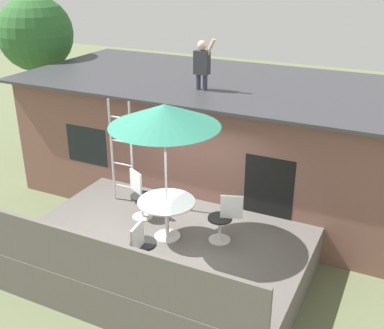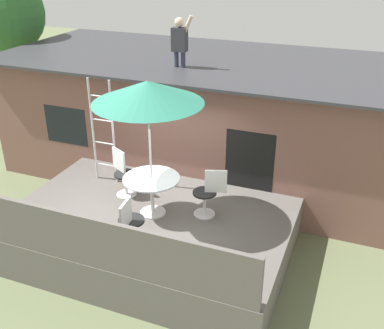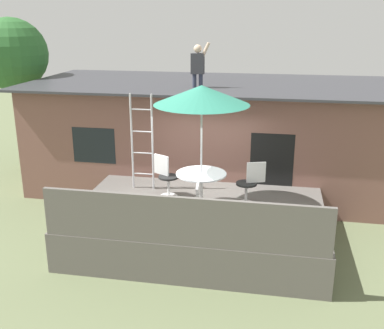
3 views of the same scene
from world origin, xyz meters
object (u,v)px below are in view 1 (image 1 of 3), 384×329
patio_table (167,209)px  patio_umbrella (164,115)px  patio_chair_right (224,219)px  patio_chair_near (141,246)px  person_figure (202,62)px  backyard_tree (36,35)px  step_ladder (122,153)px  patio_chair_left (140,195)px

patio_table → patio_umbrella: size_ratio=0.41×
patio_chair_right → patio_table: bearing=-0.0°
patio_table → patio_chair_near: (0.11, -1.06, -0.13)m
person_figure → patio_chair_right: person_figure is taller
person_figure → backyard_tree: size_ratio=0.24×
person_figure → step_ladder: bearing=-118.5°
person_figure → backyard_tree: (-5.84, 1.34, -0.02)m
patio_table → person_figure: size_ratio=0.94×
patio_chair_left → backyard_tree: bearing=175.8°
person_figure → patio_chair_left: size_ratio=1.21×
patio_umbrella → patio_chair_near: 2.17m
patio_table → person_figure: 3.41m
patio_table → person_figure: (-0.53, 2.62, 2.12)m
person_figure → patio_chair_left: person_figure is taller
patio_umbrella → person_figure: person_figure is taller
backyard_tree → patio_chair_right: bearing=-26.3°
step_ladder → patio_chair_near: size_ratio=2.39×
patio_chair_right → patio_chair_near: same height
person_figure → patio_umbrella: bearing=-78.7°
patio_chair_near → patio_chair_right: bearing=-37.8°
patio_table → patio_chair_right: (0.98, 0.34, -0.13)m
backyard_tree → patio_chair_left: bearing=-32.5°
step_ladder → backyard_tree: (-4.87, 3.12, 1.59)m
patio_chair_right → backyard_tree: backyard_tree is taller
patio_table → step_ladder: 1.79m
patio_chair_left → backyard_tree: (-5.50, 3.50, 2.23)m
patio_chair_left → patio_chair_near: same height
step_ladder → person_figure: 2.59m
patio_chair_near → backyard_tree: (-6.48, 5.03, 2.23)m
patio_umbrella → patio_chair_left: bearing=151.7°
patio_chair_right → patio_chair_near: bearing=39.2°
patio_umbrella → patio_chair_near: size_ratio=2.76×
person_figure → patio_chair_right: size_ratio=1.21×
patio_chair_left → patio_chair_near: 1.81m
patio_table → backyard_tree: bearing=148.1°
step_ladder → patio_chair_right: (2.47, -0.50, -0.64)m
patio_umbrella → patio_table: bearing=-56.3°
patio_umbrella → patio_chair_near: bearing=-83.9°
step_ladder → patio_chair_near: bearing=-49.9°
patio_table → patio_chair_left: 0.98m
patio_chair_left → patio_chair_right: (1.84, -0.12, 0.00)m
step_ladder → patio_chair_near: (1.61, -1.91, -0.64)m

